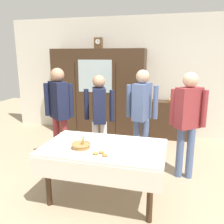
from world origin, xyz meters
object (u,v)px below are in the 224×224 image
object	(u,v)px
tea_cup_mid_right	(90,136)
pastry_plate	(100,155)
spoon_far_left	(144,141)
spoon_mid_left	(139,158)
bookshelf_low	(171,120)
spoon_far_right	(104,144)
person_behind_table_right	(188,116)
dining_table	(103,155)
wall_cabinet	(98,92)
book_stack	(172,100)
mantel_clock	(98,43)
tea_cup_far_right	(130,139)
person_beside_shelf	(142,109)
person_behind_table_left	(99,112)
tea_cup_mid_left	(141,149)
tea_cup_near_right	(121,142)
tea_cup_back_edge	(77,140)
person_by_cabinet	(59,107)
bread_basket	(81,145)

from	to	relation	value
tea_cup_mid_right	pastry_plate	size ratio (longest dim) A/B	0.46
spoon_far_left	spoon_mid_left	size ratio (longest dim) A/B	1.00
bookshelf_low	spoon_far_right	size ratio (longest dim) A/B	7.63
person_behind_table_right	spoon_far_left	bearing A→B (deg)	-135.81
tea_cup_mid_right	pastry_plate	xyz separation A→B (m)	(0.32, -0.55, -0.02)
dining_table	tea_cup_mid_right	bearing A→B (deg)	134.92
wall_cabinet	book_stack	distance (m)	1.69
book_stack	spoon_mid_left	xyz separation A→B (m)	(-0.30, -2.86, -0.15)
mantel_clock	tea_cup_far_right	world-z (taller)	mantel_clock
dining_table	tea_cup_far_right	distance (m)	0.42
mantel_clock	tea_cup_mid_right	world-z (taller)	mantel_clock
spoon_mid_left	person_beside_shelf	distance (m)	1.40
wall_cabinet	spoon_mid_left	xyz separation A→B (m)	(1.38, -2.81, -0.26)
wall_cabinet	tea_cup_mid_right	bearing A→B (deg)	-74.83
dining_table	spoon_mid_left	distance (m)	0.54
spoon_far_right	person_behind_table_left	size ratio (longest dim) A/B	0.08
bookshelf_low	tea_cup_mid_right	size ratio (longest dim) A/B	6.99
tea_cup_far_right	person_beside_shelf	xyz separation A→B (m)	(0.04, 0.86, 0.23)
book_stack	tea_cup_mid_left	world-z (taller)	book_stack
tea_cup_mid_right	tea_cup_mid_left	bearing A→B (deg)	-20.08
wall_cabinet	tea_cup_near_right	bearing A→B (deg)	-65.78
tea_cup_back_edge	tea_cup_near_right	size ratio (longest dim) A/B	1.00
bookshelf_low	book_stack	world-z (taller)	book_stack
wall_cabinet	tea_cup_mid_left	world-z (taller)	wall_cabinet
mantel_clock	pastry_plate	size ratio (longest dim) A/B	0.86
person_behind_table_left	mantel_clock	bearing A→B (deg)	107.84
tea_cup_mid_left	spoon_far_right	bearing A→B (deg)	171.08
book_stack	tea_cup_back_edge	xyz separation A→B (m)	(-1.18, -2.55, -0.12)
book_stack	tea_cup_far_right	xyz separation A→B (m)	(-0.50, -2.35, -0.12)
spoon_far_right	person_by_cabinet	xyz separation A→B (m)	(-1.01, 0.77, 0.27)
mantel_clock	spoon_mid_left	xyz separation A→B (m)	(1.36, -2.81, -1.37)
spoon_far_left	person_beside_shelf	bearing A→B (deg)	100.75
person_by_cabinet	mantel_clock	bearing A→B (deg)	85.45
pastry_plate	spoon_far_right	size ratio (longest dim) A/B	2.35
dining_table	wall_cabinet	size ratio (longest dim) A/B	0.71
person_by_cabinet	spoon_far_left	bearing A→B (deg)	-18.95
mantel_clock	person_behind_table_left	xyz separation A→B (m)	(0.52, -1.60, -1.18)
book_stack	person_behind_table_left	bearing A→B (deg)	-124.84
bookshelf_low	tea_cup_far_right	distance (m)	2.43
mantel_clock	tea_cup_mid_left	world-z (taller)	mantel_clock
book_stack	bread_basket	bearing A→B (deg)	-110.78
tea_cup_near_right	person_beside_shelf	distance (m)	1.03
bread_basket	person_by_cabinet	size ratio (longest dim) A/B	0.15
tea_cup_far_right	person_beside_shelf	size ratio (longest dim) A/B	0.08
spoon_far_right	dining_table	bearing A→B (deg)	-79.88
tea_cup_near_right	spoon_far_right	distance (m)	0.22
bread_basket	person_beside_shelf	size ratio (longest dim) A/B	0.15
tea_cup_back_edge	spoon_mid_left	world-z (taller)	tea_cup_back_edge
mantel_clock	tea_cup_back_edge	size ratio (longest dim) A/B	1.85
book_stack	spoon_far_left	xyz separation A→B (m)	(-0.31, -2.31, -0.15)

